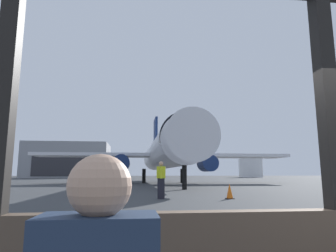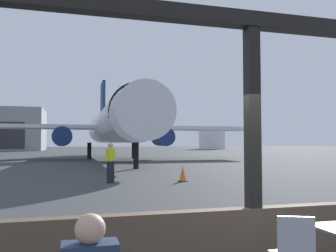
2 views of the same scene
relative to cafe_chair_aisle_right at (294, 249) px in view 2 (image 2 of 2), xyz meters
name	(u,v)px [view 2 (image 2 of 2)]	position (x,y,z in m)	size (l,w,h in m)	color
ground_plane	(96,157)	(0.31, 41.48, -0.55)	(220.00, 220.00, 0.00)	#383A3D
window_frame	(253,172)	(0.31, 1.48, 0.74)	(8.03, 0.24, 3.81)	brown
cafe_chair_aisle_right	(294,249)	(0.00, 0.00, 0.00)	(0.49, 0.49, 0.94)	#B2B2B7
airplane	(114,124)	(1.64, 32.92, 3.08)	(30.56, 34.00, 10.54)	silver
ground_crew_worker	(110,162)	(-0.84, 11.95, 0.35)	(0.40, 0.57, 1.74)	black
traffic_cone	(183,174)	(2.37, 11.67, -0.22)	(0.36, 0.36, 0.71)	orange
fuel_storage_tank	(212,139)	(33.84, 85.18, 2.26)	(7.14, 7.14, 5.62)	white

